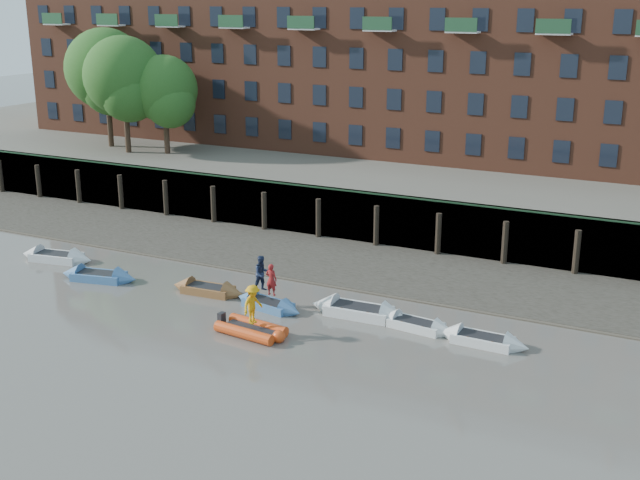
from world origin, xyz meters
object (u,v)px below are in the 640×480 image
Objects in this scene: rowboat_0 at (57,257)px; rowboat_4 at (359,311)px; rib_tender at (254,330)px; rowboat_2 at (208,290)px; person_rib_crew at (253,304)px; rowboat_6 at (483,340)px; person_rower_a at (271,280)px; person_rower_b at (262,274)px; rowboat_3 at (268,305)px; rowboat_5 at (416,325)px; rowboat_1 at (99,276)px.

rowboat_4 is (19.35, 0.13, 0.02)m from rowboat_0.
rowboat_2 is at bearing 150.72° from rib_tender.
rowboat_4 is 5.56m from person_rib_crew.
rowboat_4 is 6.32m from rowboat_6.
rowboat_6 is 2.59× the size of person_rower_a.
person_rib_crew is (1.45, -3.32, -0.21)m from person_rower_b.
person_rower_a is (-10.49, -0.59, 1.37)m from rowboat_6.
person_rower_a is at bearing -13.58° from rowboat_0.
rowboat_3 is at bearing 114.93° from rib_tender.
rowboat_6 is at bearing 27.48° from rib_tender.
person_rower_a reaches higher than rowboat_5.
rowboat_2 is 2.63× the size of person_rower_a.
rowboat_2 is 1.21× the size of rib_tender.
rowboat_5 is at bearing 16.65° from rowboat_3.
rowboat_6 is at bearing -7.57° from rowboat_4.
person_rib_crew is at bearing 129.55° from rib_tender.
rowboat_4 reaches higher than rowboat_6.
person_rower_b is 3.63m from person_rib_crew.
rib_tender is 1.90× the size of person_rib_crew.
rowboat_3 is 2.24× the size of person_rower_b.
rowboat_0 is 1.17× the size of rowboat_3.
rowboat_0 is at bearing 172.17° from rib_tender.
rowboat_0 is 2.97× the size of person_rower_a.
person_rower_a is (-0.80, 3.09, 1.32)m from rib_tender.
rowboat_0 is 1.14× the size of rowboat_6.
rowboat_0 is 14.54m from person_rower_b.
rowboat_4 is 3.05m from rowboat_5.
rowboat_0 reaches higher than rowboat_3.
person_rower_b is (-4.90, -0.87, 1.44)m from rowboat_4.
person_rower_a reaches higher than rowboat_3.
rowboat_0 is at bearing -173.77° from rowboat_5.
person_rower_b is at bearing -24.60° from person_rower_a.
rowboat_4 reaches higher than rowboat_1.
rowboat_5 is 0.97× the size of rowboat_6.
rowboat_6 is at bearing -51.69° from person_rower_b.
rowboat_0 is 2.60× the size of person_rib_crew.
rowboat_0 is 14.95m from rowboat_3.
rowboat_0 is at bearing 123.89° from person_rower_b.
rowboat_3 is at bearing -166.87° from rowboat_5.
rowboat_2 is 2.32× the size of person_rower_b.
rowboat_1 is 14.92m from rowboat_4.
person_rib_crew reaches higher than rowboat_3.
rowboat_0 is 1.04× the size of rowboat_1.
rowboat_5 is at bearing -7.26° from rowboat_4.
person_rower_b is at bearing -6.91° from rowboat_2.
person_rib_crew is at bearing -62.02° from rowboat_3.
rowboat_3 is at bearing -175.74° from rowboat_6.
person_rower_a is 0.77m from person_rower_b.
rib_tender is at bearing -40.02° from rowboat_2.
rowboat_5 is at bearing -49.60° from person_rib_crew.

